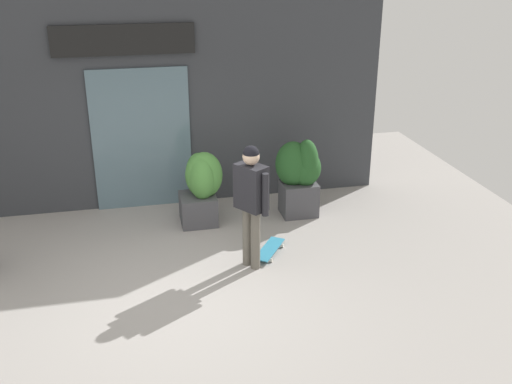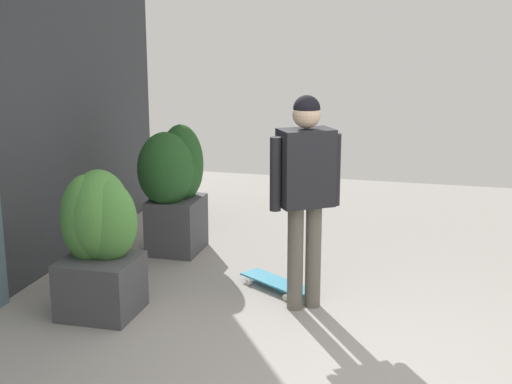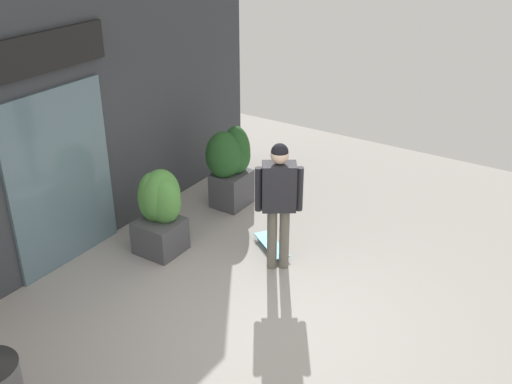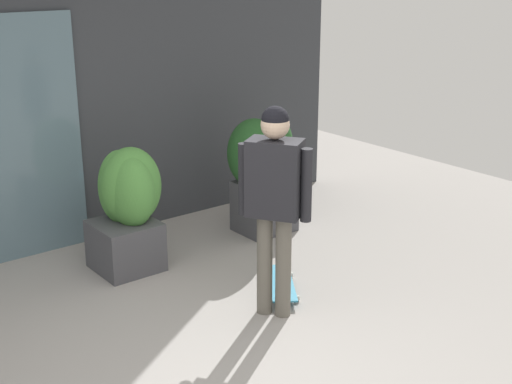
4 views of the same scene
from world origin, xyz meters
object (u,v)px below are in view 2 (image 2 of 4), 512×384
skateboard (277,283)px  planter_box_left (98,234)px  planter_box_right (175,182)px  skateboarder (306,180)px

skateboard → planter_box_left: (-0.80, 1.30, 0.59)m
skateboard → planter_box_right: (0.81, 1.25, 0.67)m
skateboard → planter_box_left: bearing=65.9°
planter_box_left → planter_box_right: size_ratio=0.90×
planter_box_left → planter_box_right: bearing=-1.9°
skateboard → planter_box_right: size_ratio=0.57×
skateboarder → planter_box_left: size_ratio=1.51×
planter_box_left → skateboard: bearing=-58.3°
planter_box_left → skateboarder: bearing=-73.7°
skateboard → planter_box_right: planter_box_right is taller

